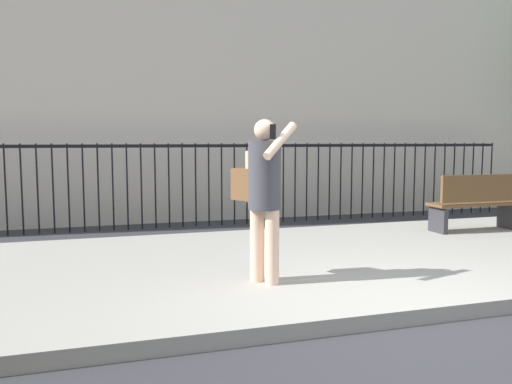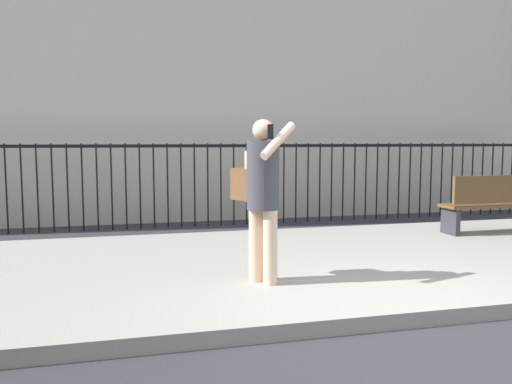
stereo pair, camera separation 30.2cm
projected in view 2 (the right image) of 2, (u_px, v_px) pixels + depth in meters
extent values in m
plane|color=#333338|center=(413.00, 329.00, 4.51)|extent=(60.00, 60.00, 0.00)
cube|color=#9E9B93|center=(321.00, 263.00, 6.62)|extent=(28.00, 4.40, 0.15)
cube|color=black|center=(253.00, 146.00, 10.05)|extent=(12.00, 0.04, 0.06)
cylinder|color=black|center=(6.00, 189.00, 9.04)|extent=(0.03, 0.03, 1.60)
cylinder|color=black|center=(22.00, 189.00, 9.10)|extent=(0.03, 0.03, 1.60)
cylinder|color=black|center=(37.00, 188.00, 9.16)|extent=(0.03, 0.03, 1.60)
cylinder|color=black|center=(53.00, 188.00, 9.22)|extent=(0.03, 0.03, 1.60)
cylinder|color=black|center=(68.00, 188.00, 9.29)|extent=(0.03, 0.03, 1.60)
cylinder|color=black|center=(83.00, 187.00, 9.35)|extent=(0.03, 0.03, 1.60)
cylinder|color=black|center=(97.00, 187.00, 9.41)|extent=(0.03, 0.03, 1.60)
cylinder|color=black|center=(112.00, 187.00, 9.47)|extent=(0.03, 0.03, 1.60)
cylinder|color=black|center=(126.00, 187.00, 9.53)|extent=(0.03, 0.03, 1.60)
cylinder|color=black|center=(140.00, 186.00, 9.60)|extent=(0.03, 0.03, 1.60)
cylinder|color=black|center=(154.00, 186.00, 9.66)|extent=(0.03, 0.03, 1.60)
cylinder|color=black|center=(168.00, 186.00, 9.72)|extent=(0.03, 0.03, 1.60)
cylinder|color=black|center=(181.00, 185.00, 9.78)|extent=(0.03, 0.03, 1.60)
cylinder|color=black|center=(195.00, 185.00, 9.84)|extent=(0.03, 0.03, 1.60)
cylinder|color=black|center=(208.00, 185.00, 9.91)|extent=(0.03, 0.03, 1.60)
cylinder|color=black|center=(221.00, 185.00, 9.97)|extent=(0.03, 0.03, 1.60)
cylinder|color=black|center=(234.00, 184.00, 10.03)|extent=(0.03, 0.03, 1.60)
cylinder|color=black|center=(247.00, 184.00, 10.09)|extent=(0.03, 0.03, 1.60)
cylinder|color=black|center=(259.00, 184.00, 10.15)|extent=(0.03, 0.03, 1.60)
cylinder|color=black|center=(272.00, 183.00, 10.21)|extent=(0.03, 0.03, 1.60)
cylinder|color=black|center=(284.00, 183.00, 10.28)|extent=(0.03, 0.03, 1.60)
cylinder|color=black|center=(296.00, 183.00, 10.34)|extent=(0.03, 0.03, 1.60)
cylinder|color=black|center=(308.00, 183.00, 10.40)|extent=(0.03, 0.03, 1.60)
cylinder|color=black|center=(320.00, 182.00, 10.46)|extent=(0.03, 0.03, 1.60)
cylinder|color=black|center=(331.00, 182.00, 10.52)|extent=(0.03, 0.03, 1.60)
cylinder|color=black|center=(343.00, 182.00, 10.59)|extent=(0.03, 0.03, 1.60)
cylinder|color=black|center=(354.00, 182.00, 10.65)|extent=(0.03, 0.03, 1.60)
cylinder|color=black|center=(366.00, 182.00, 10.71)|extent=(0.03, 0.03, 1.60)
cylinder|color=black|center=(377.00, 181.00, 10.77)|extent=(0.03, 0.03, 1.60)
cylinder|color=black|center=(388.00, 181.00, 10.83)|extent=(0.03, 0.03, 1.60)
cylinder|color=black|center=(399.00, 181.00, 10.90)|extent=(0.03, 0.03, 1.60)
cylinder|color=black|center=(410.00, 181.00, 10.96)|extent=(0.03, 0.03, 1.60)
cylinder|color=black|center=(420.00, 180.00, 11.02)|extent=(0.03, 0.03, 1.60)
cylinder|color=black|center=(431.00, 180.00, 11.08)|extent=(0.03, 0.03, 1.60)
cylinder|color=black|center=(441.00, 180.00, 11.14)|extent=(0.03, 0.03, 1.60)
cylinder|color=black|center=(452.00, 180.00, 11.21)|extent=(0.03, 0.03, 1.60)
cylinder|color=black|center=(462.00, 180.00, 11.27)|extent=(0.03, 0.03, 1.60)
cylinder|color=black|center=(472.00, 179.00, 11.33)|extent=(0.03, 0.03, 1.60)
cylinder|color=black|center=(482.00, 179.00, 11.39)|extent=(0.03, 0.03, 1.60)
cylinder|color=black|center=(492.00, 179.00, 11.45)|extent=(0.03, 0.03, 1.60)
cylinder|color=black|center=(502.00, 179.00, 11.52)|extent=(0.03, 0.03, 1.60)
cylinder|color=black|center=(511.00, 178.00, 11.58)|extent=(0.03, 0.03, 1.60)
cylinder|color=beige|center=(270.00, 247.00, 5.35)|extent=(0.15, 0.15, 0.78)
cylinder|color=beige|center=(256.00, 245.00, 5.48)|extent=(0.15, 0.15, 0.78)
cylinder|color=#3F3F47|center=(263.00, 175.00, 5.34)|extent=(0.47, 0.47, 0.71)
sphere|color=beige|center=(263.00, 130.00, 5.29)|extent=(0.22, 0.22, 0.22)
cylinder|color=beige|center=(278.00, 141.00, 5.17)|extent=(0.46, 0.35, 0.39)
cylinder|color=beige|center=(249.00, 176.00, 5.47)|extent=(0.09, 0.09, 0.54)
cube|color=black|center=(270.00, 132.00, 5.15)|extent=(0.05, 0.06, 0.15)
cube|color=brown|center=(245.00, 184.00, 5.52)|extent=(0.29, 0.32, 0.34)
cube|color=brown|center=(489.00, 205.00, 8.38)|extent=(1.60, 0.45, 0.05)
cube|color=brown|center=(498.00, 189.00, 8.16)|extent=(1.60, 0.06, 0.44)
cube|color=#333338|center=(450.00, 222.00, 8.23)|extent=(0.08, 0.41, 0.40)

